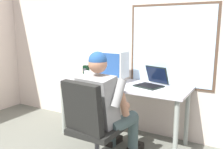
% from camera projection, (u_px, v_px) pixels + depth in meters
% --- Properties ---
extents(wall_rear, '(5.00, 0.08, 2.79)m').
position_uv_depth(wall_rear, '(139.00, 32.00, 3.29)').
color(wall_rear, beige).
rests_on(wall_rear, ground).
extents(desk, '(1.69, 0.63, 0.75)m').
position_uv_depth(desk, '(122.00, 90.00, 3.14)').
color(desk, gray).
rests_on(desk, ground).
extents(office_chair, '(0.60, 0.61, 0.95)m').
position_uv_depth(office_chair, '(90.00, 121.00, 2.43)').
color(office_chair, black).
rests_on(office_chair, ground).
extents(person_seated, '(0.56, 0.80, 1.22)m').
position_uv_depth(person_seated, '(106.00, 105.00, 2.61)').
color(person_seated, '#425554').
rests_on(person_seated, ground).
extents(crt_monitor, '(0.43, 0.24, 0.40)m').
position_uv_depth(crt_monitor, '(112.00, 64.00, 3.20)').
color(crt_monitor, beige).
rests_on(crt_monitor, desk).
extents(laptop, '(0.38, 0.40, 0.23)m').
position_uv_depth(laptop, '(152.00, 81.00, 2.98)').
color(laptop, black).
rests_on(laptop, desk).
extents(wine_glass, '(0.07, 0.07, 0.14)m').
position_uv_depth(wine_glass, '(87.00, 75.00, 3.19)').
color(wine_glass, silver).
rests_on(wine_glass, desk).
extents(desk_speaker, '(0.08, 0.07, 0.17)m').
position_uv_depth(desk_speaker, '(86.00, 71.00, 3.50)').
color(desk_speaker, black).
rests_on(desk_speaker, desk).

